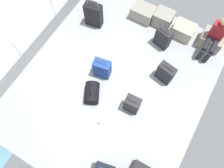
# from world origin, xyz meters

# --- Properties ---
(ground_plane) EXTENTS (4.40, 5.20, 0.06)m
(ground_plane) POSITION_xyz_m (0.00, 0.00, -0.03)
(ground_plane) COLOR #939699
(gunwale_port) EXTENTS (0.06, 5.20, 0.45)m
(gunwale_port) POSITION_xyz_m (-2.17, 0.00, 0.23)
(gunwale_port) COLOR #939699
(gunwale_port) RESTS_ON ground_plane
(railing_port) EXTENTS (0.04, 4.20, 1.02)m
(railing_port) POSITION_xyz_m (-2.17, 0.00, 0.78)
(railing_port) COLOR silver
(railing_port) RESTS_ON ground_plane
(sea_wake) EXTENTS (12.00, 12.00, 0.01)m
(sea_wake) POSITION_xyz_m (-3.60, 0.00, -0.34)
(sea_wake) COLOR #598C9E
(sea_wake) RESTS_ON ground_plane
(cargo_crate_0) EXTENTS (0.65, 0.45, 0.37)m
(cargo_crate_0) POSITION_xyz_m (-0.30, 2.10, 0.19)
(cargo_crate_0) COLOR gray
(cargo_crate_0) RESTS_ON ground_plane
(cargo_crate_1) EXTENTS (0.52, 0.43, 0.41)m
(cargo_crate_1) POSITION_xyz_m (0.26, 2.19, 0.21)
(cargo_crate_1) COLOR gray
(cargo_crate_1) RESTS_ON ground_plane
(cargo_crate_2) EXTENTS (0.57, 0.44, 0.37)m
(cargo_crate_2) POSITION_xyz_m (0.89, 2.12, 0.18)
(cargo_crate_2) COLOR #9E9989
(cargo_crate_2) RESTS_ON ground_plane
(cargo_crate_3) EXTENTS (0.61, 0.49, 0.39)m
(cargo_crate_3) POSITION_xyz_m (1.63, 2.20, 0.20)
(cargo_crate_3) COLOR gray
(cargo_crate_3) RESTS_ON ground_plane
(passenger_seated) EXTENTS (0.34, 0.66, 1.09)m
(passenger_seated) POSITION_xyz_m (1.63, 2.02, 0.58)
(passenger_seated) COLOR maroon
(passenger_seated) RESTS_ON ground_plane
(suitcase_0) EXTENTS (0.44, 0.29, 0.79)m
(suitcase_0) POSITION_xyz_m (0.53, 1.55, 0.29)
(suitcase_0) COLOR black
(suitcase_0) RESTS_ON ground_plane
(suitcase_1) EXTENTS (0.44, 0.31, 0.68)m
(suitcase_1) POSITION_xyz_m (-0.36, 0.04, 0.28)
(suitcase_1) COLOR navy
(suitcase_1) RESTS_ON ground_plane
(suitcase_2) EXTENTS (0.44, 0.29, 0.67)m
(suitcase_2) POSITION_xyz_m (1.01, 0.69, 0.28)
(suitcase_2) COLOR black
(suitcase_2) RESTS_ON ground_plane
(suitcase_3) EXTENTS (0.36, 0.26, 0.73)m
(suitcase_3) POSITION_xyz_m (0.69, -0.38, 0.27)
(suitcase_3) COLOR black
(suitcase_3) RESTS_ON ground_plane
(suitcase_5) EXTENTS (0.48, 0.30, 0.87)m
(suitcase_5) POSITION_xyz_m (-1.35, 1.24, 0.35)
(suitcase_5) COLOR black
(suitcase_5) RESTS_ON ground_plane
(duffel_bag) EXTENTS (0.53, 0.59, 0.50)m
(duffel_bag) POSITION_xyz_m (-0.27, -0.59, 0.18)
(duffel_bag) COLOR black
(duffel_bag) RESTS_ON ground_plane
(paper_cup) EXTENTS (0.08, 0.08, 0.10)m
(paper_cup) POSITION_xyz_m (0.24, -1.06, 0.05)
(paper_cup) COLOR white
(paper_cup) RESTS_ON ground_plane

